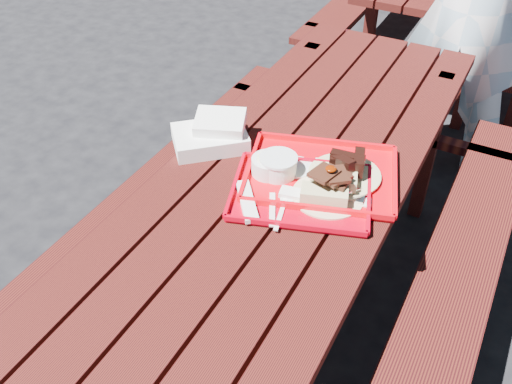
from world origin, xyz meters
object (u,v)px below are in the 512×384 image
(picnic_table_near, at_px, (277,227))
(far_tray, at_px, (319,173))
(near_tray, at_px, (302,184))
(person, at_px, (473,5))

(picnic_table_near, height_order, far_tray, far_tray)
(picnic_table_near, relative_size, near_tray, 4.87)
(near_tray, distance_m, far_tray, 0.09)
(picnic_table_near, relative_size, person, 1.39)
(far_tray, bearing_deg, near_tray, -104.42)
(far_tray, bearing_deg, person, 82.93)
(person, bearing_deg, far_tray, 82.97)
(near_tray, relative_size, person, 0.29)
(near_tray, xyz_separation_m, far_tray, (0.02, 0.08, -0.01))
(near_tray, xyz_separation_m, person, (0.19, 1.48, 0.08))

